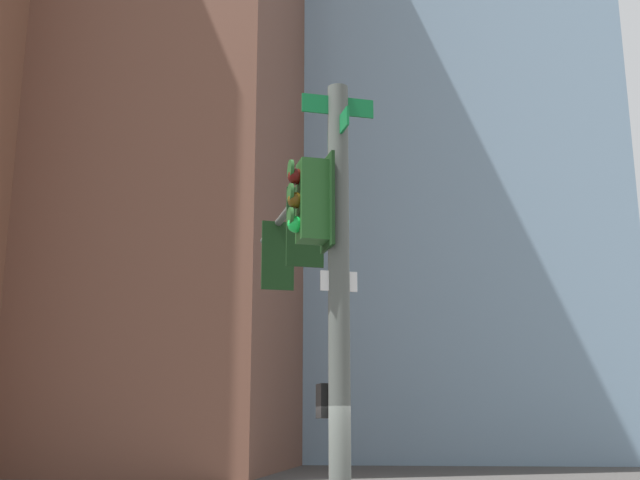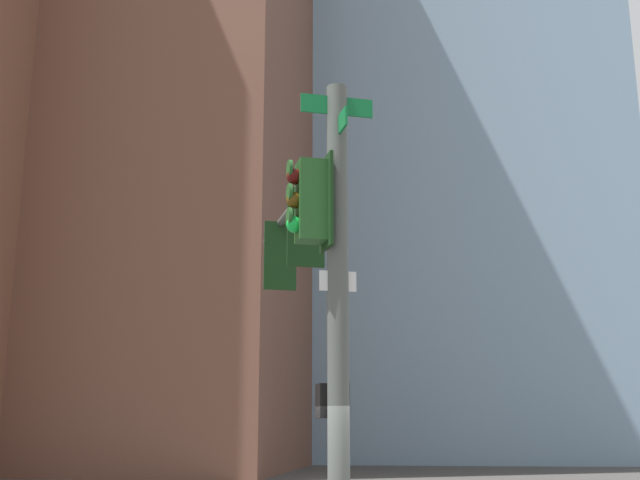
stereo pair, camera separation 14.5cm
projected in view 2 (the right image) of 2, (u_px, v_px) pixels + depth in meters
signal_pole_assembly at (312, 273)px, 10.56m from camera, size 5.16×2.34×6.44m
building_brick_nearside at (170, 53)px, 52.30m from camera, size 19.50×16.89×52.89m
building_glass_tower at (398, 49)px, 74.67m from camera, size 30.45×33.73×74.35m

